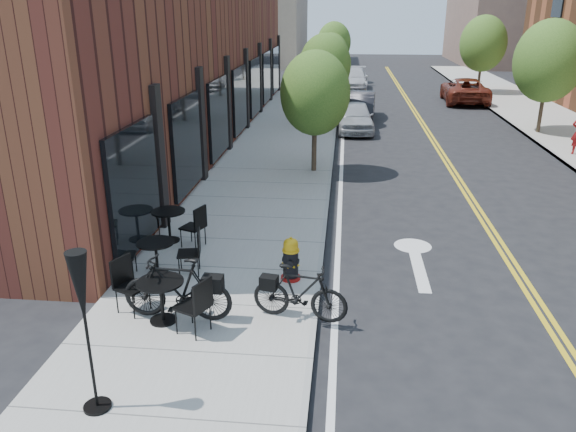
{
  "coord_description": "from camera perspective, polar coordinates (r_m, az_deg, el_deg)",
  "views": [
    {
      "loc": [
        0.34,
        -8.72,
        5.11
      ],
      "look_at": [
        -0.77,
        2.28,
        1.0
      ],
      "focal_mm": 35.0,
      "sensor_mm": 36.0,
      "label": 1
    }
  ],
  "objects": [
    {
      "name": "tree_near_a",
      "position": [
        17.92,
        2.77,
        12.34
      ],
      "size": [
        2.2,
        2.2,
        3.81
      ],
      "color": "#382B1E",
      "rests_on": "sidewalk_near"
    },
    {
      "name": "tree_far_b",
      "position": [
        26.14,
        24.96,
        14.08
      ],
      "size": [
        2.8,
        2.8,
        4.62
      ],
      "color": "#382B1E",
      "rests_on": "sidewalk_far"
    },
    {
      "name": "building_near",
      "position": [
        23.78,
        -11.41,
        16.14
      ],
      "size": [
        5.0,
        28.0,
        7.0
      ],
      "primitive_type": "cube",
      "color": "#4F1F19",
      "rests_on": "ground"
    },
    {
      "name": "bistro_set_b",
      "position": [
        11.34,
        -13.24,
        -3.72
      ],
      "size": [
        1.75,
        0.86,
        0.92
      ],
      "rotation": [
        0.0,
        0.0,
        0.19
      ],
      "color": "black",
      "rests_on": "sidewalk_near"
    },
    {
      "name": "tree_near_d",
      "position": [
        41.8,
        4.69,
        17.16
      ],
      "size": [
        2.4,
        2.4,
        4.11
      ],
      "color": "#382B1E",
      "rests_on": "sidewalk_near"
    },
    {
      "name": "bg_building_left",
      "position": [
        57.33,
        -2.76,
        20.27
      ],
      "size": [
        8.0,
        14.0,
        10.0
      ],
      "primitive_type": "cube",
      "color": "#726656",
      "rests_on": "ground"
    },
    {
      "name": "parked_car_b",
      "position": [
        27.89,
        7.32,
        11.03
      ],
      "size": [
        1.63,
        4.01,
        1.3
      ],
      "primitive_type": "imported",
      "rotation": [
        0.0,
        0.0,
        -0.07
      ],
      "color": "black",
      "rests_on": "ground"
    },
    {
      "name": "parked_car_far",
      "position": [
        34.24,
        17.5,
        12.09
      ],
      "size": [
        2.55,
        5.13,
        1.4
      ],
      "primitive_type": "imported",
      "rotation": [
        0.0,
        0.0,
        3.09
      ],
      "color": "maroon",
      "rests_on": "ground"
    },
    {
      "name": "bicycle_right",
      "position": [
        9.52,
        1.22,
        -7.81
      ],
      "size": [
        1.7,
        0.74,
        0.99
      ],
      "primitive_type": "imported",
      "rotation": [
        0.0,
        0.0,
        1.4
      ],
      "color": "black",
      "rests_on": "sidewalk_near"
    },
    {
      "name": "sidewalk_near",
      "position": [
        19.53,
        -1.32,
        5.41
      ],
      "size": [
        4.0,
        70.0,
        0.12
      ],
      "primitive_type": "cube",
      "color": "#9E9B93",
      "rests_on": "ground"
    },
    {
      "name": "parked_car_a",
      "position": [
        25.02,
        6.83,
        9.96
      ],
      "size": [
        1.68,
        3.81,
        1.28
      ],
      "primitive_type": "imported",
      "rotation": [
        0.0,
        0.0,
        0.05
      ],
      "color": "#A6A9AE",
      "rests_on": "ground"
    },
    {
      "name": "bistro_set_c",
      "position": [
        12.91,
        -12.01,
        -0.53
      ],
      "size": [
        1.79,
        1.04,
        0.95
      ],
      "rotation": [
        0.0,
        0.0,
        -0.36
      ],
      "color": "black",
      "rests_on": "sidewalk_near"
    },
    {
      "name": "bistro_set_a",
      "position": [
        9.69,
        -12.75,
        -7.85
      ],
      "size": [
        1.83,
        1.17,
        0.98
      ],
      "rotation": [
        0.0,
        0.0,
        -0.43
      ],
      "color": "black",
      "rests_on": "sidewalk_near"
    },
    {
      "name": "fire_hydrant",
      "position": [
        10.89,
        0.28,
        -4.43
      ],
      "size": [
        0.47,
        0.47,
        0.88
      ],
      "rotation": [
        0.0,
        0.0,
        -0.26
      ],
      "color": "maroon",
      "rests_on": "sidewalk_near"
    },
    {
      "name": "tree_near_b",
      "position": [
        25.85,
        3.79,
        15.04
      ],
      "size": [
        2.3,
        2.3,
        3.98
      ],
      "color": "#382B1E",
      "rests_on": "sidewalk_near"
    },
    {
      "name": "patio_umbrella",
      "position": [
        7.42,
        -20.19,
        -7.96
      ],
      "size": [
        0.37,
        0.37,
        2.27
      ],
      "color": "black",
      "rests_on": "sidewalk_near"
    },
    {
      "name": "tree_near_c",
      "position": [
        33.83,
        4.33,
        15.97
      ],
      "size": [
        2.1,
        2.1,
        3.67
      ],
      "color": "#382B1E",
      "rests_on": "sidewalk_near"
    },
    {
      "name": "parked_car_c",
      "position": [
        38.28,
        6.61,
        13.65
      ],
      "size": [
        2.1,
        4.84,
        1.39
      ],
      "primitive_type": "imported",
      "rotation": [
        0.0,
        0.0,
        -0.03
      ],
      "color": "silver",
      "rests_on": "ground"
    },
    {
      "name": "bicycle_left",
      "position": [
        9.68,
        -11.2,
        -7.23
      ],
      "size": [
        1.9,
        0.6,
        1.13
      ],
      "primitive_type": "imported",
      "rotation": [
        0.0,
        0.0,
        -1.61
      ],
      "color": "black",
      "rests_on": "sidewalk_near"
    },
    {
      "name": "tree_far_c",
      "position": [
        37.69,
        19.21,
        16.21
      ],
      "size": [
        2.8,
        2.8,
        4.62
      ],
      "color": "#382B1E",
      "rests_on": "sidewalk_far"
    },
    {
      "name": "ground",
      "position": [
        10.12,
        3.08,
        -9.99
      ],
      "size": [
        120.0,
        120.0,
        0.0
      ],
      "primitive_type": "plane",
      "color": "black",
      "rests_on": "ground"
    }
  ]
}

